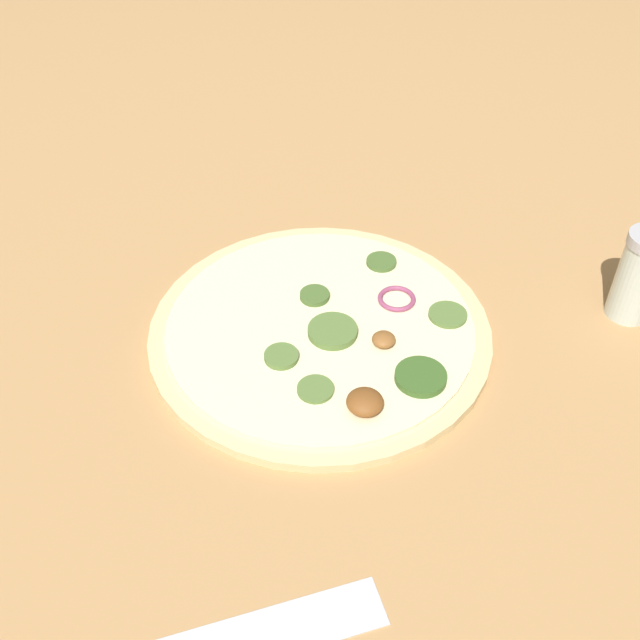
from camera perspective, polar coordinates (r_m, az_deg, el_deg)
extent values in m
plane|color=tan|center=(0.80, 0.00, -1.09)|extent=(3.00, 3.00, 0.00)
cylinder|color=beige|center=(0.79, 0.00, -0.82)|extent=(0.36, 0.36, 0.01)
cylinder|color=beige|center=(0.79, 0.00, -0.43)|extent=(0.33, 0.33, 0.00)
cylinder|color=#567538|center=(0.81, 9.71, 0.40)|extent=(0.04, 0.04, 0.00)
ellipsoid|color=brown|center=(0.76, 4.75, -1.71)|extent=(0.02, 0.02, 0.01)
cylinder|color=#567538|center=(0.77, 0.97, -0.85)|extent=(0.05, 0.05, 0.01)
torus|color=#934266|center=(0.82, 5.86, 1.63)|extent=(0.04, 0.04, 0.01)
cylinder|color=#567538|center=(0.75, -2.96, -2.78)|extent=(0.03, 0.03, 0.01)
cylinder|color=#385B23|center=(0.74, 7.68, -4.31)|extent=(0.05, 0.05, 0.01)
cylinder|color=#567538|center=(0.72, -0.34, -5.29)|extent=(0.04, 0.04, 0.00)
ellipsoid|color=brown|center=(0.70, 3.44, -6.26)|extent=(0.04, 0.04, 0.02)
cylinder|color=#47662D|center=(0.82, -0.41, 1.88)|extent=(0.03, 0.03, 0.01)
cylinder|color=#47662D|center=(0.87, 4.70, 4.44)|extent=(0.03, 0.03, 0.01)
cylinder|color=silver|center=(0.86, 23.03, 2.80)|extent=(0.05, 0.05, 0.09)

